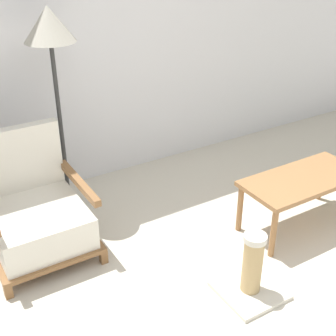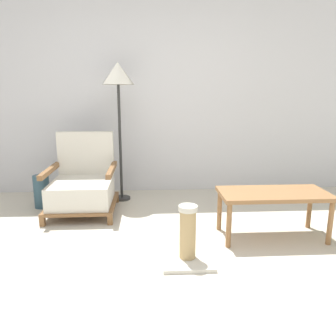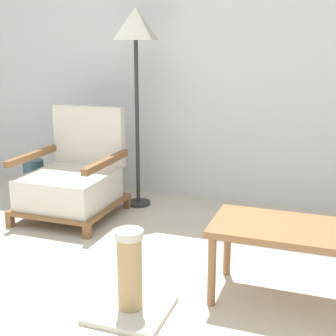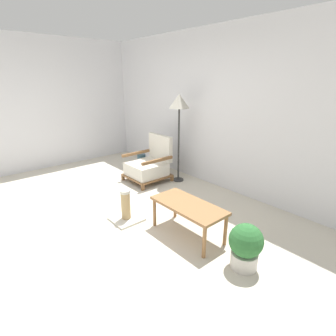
{
  "view_description": "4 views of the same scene",
  "coord_description": "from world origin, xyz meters",
  "px_view_note": "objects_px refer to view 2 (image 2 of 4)",
  "views": [
    {
      "loc": [
        -1.4,
        -1.21,
        2.15
      ],
      "look_at": [
        0.14,
        1.32,
        0.55
      ],
      "focal_mm": 50.0,
      "sensor_mm": 36.0,
      "label": 1
    },
    {
      "loc": [
        -0.05,
        -1.85,
        1.28
      ],
      "look_at": [
        0.14,
        1.32,
        0.55
      ],
      "focal_mm": 35.0,
      "sensor_mm": 36.0,
      "label": 2
    },
    {
      "loc": [
        1.15,
        -1.49,
        1.34
      ],
      "look_at": [
        0.14,
        1.32,
        0.55
      ],
      "focal_mm": 50.0,
      "sensor_mm": 36.0,
      "label": 3
    },
    {
      "loc": [
        3.07,
        -1.2,
        1.88
      ],
      "look_at": [
        0.14,
        1.32,
        0.55
      ],
      "focal_mm": 28.0,
      "sensor_mm": 36.0,
      "label": 4
    }
  ],
  "objects_px": {
    "armchair": "(83,186)",
    "coffee_table": "(273,198)",
    "floor_lamp": "(118,80)",
    "vase": "(42,191)",
    "scratching_post": "(188,242)"
  },
  "relations": [
    {
      "from": "armchair",
      "to": "coffee_table",
      "type": "height_order",
      "value": "armchair"
    },
    {
      "from": "floor_lamp",
      "to": "vase",
      "type": "bearing_deg",
      "value": -165.13
    },
    {
      "from": "armchair",
      "to": "vase",
      "type": "distance_m",
      "value": 0.54
    },
    {
      "from": "floor_lamp",
      "to": "coffee_table",
      "type": "distance_m",
      "value": 2.13
    },
    {
      "from": "vase",
      "to": "armchair",
      "type": "bearing_deg",
      "value": -19.6
    },
    {
      "from": "vase",
      "to": "coffee_table",
      "type": "bearing_deg",
      "value": -21.93
    },
    {
      "from": "armchair",
      "to": "floor_lamp",
      "type": "xyz_separation_m",
      "value": [
        0.38,
        0.41,
        1.13
      ]
    },
    {
      "from": "vase",
      "to": "scratching_post",
      "type": "xyz_separation_m",
      "value": [
        1.51,
        -1.33,
        -0.03
      ]
    },
    {
      "from": "coffee_table",
      "to": "vase",
      "type": "height_order",
      "value": "coffee_table"
    },
    {
      "from": "coffee_table",
      "to": "scratching_post",
      "type": "height_order",
      "value": "scratching_post"
    },
    {
      "from": "coffee_table",
      "to": "scratching_post",
      "type": "xyz_separation_m",
      "value": [
        -0.81,
        -0.4,
        -0.22
      ]
    },
    {
      "from": "vase",
      "to": "scratching_post",
      "type": "height_order",
      "value": "scratching_post"
    },
    {
      "from": "armchair",
      "to": "vase",
      "type": "relative_size",
      "value": 2.27
    },
    {
      "from": "coffee_table",
      "to": "scratching_post",
      "type": "bearing_deg",
      "value": -154.02
    },
    {
      "from": "scratching_post",
      "to": "armchair",
      "type": "bearing_deg",
      "value": 131.28
    }
  ]
}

